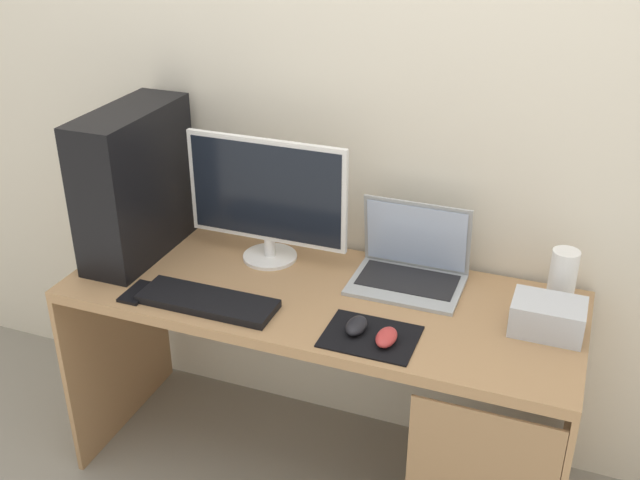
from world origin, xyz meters
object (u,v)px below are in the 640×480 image
(keyboard, at_px, (208,301))
(cell_phone, at_px, (138,292))
(monitor, at_px, (267,198))
(projector, at_px, (548,317))
(pc_tower, at_px, (135,183))
(speaker, at_px, (562,278))
(mouse_left, at_px, (356,326))
(laptop, at_px, (410,267))
(mouse_right, at_px, (386,337))

(keyboard, bearing_deg, cell_phone, -175.12)
(monitor, xyz_separation_m, projector, (0.91, -0.11, -0.17))
(pc_tower, xyz_separation_m, speaker, (1.35, 0.14, -0.16))
(projector, bearing_deg, monitor, 173.00)
(keyboard, xyz_separation_m, cell_phone, (-0.23, -0.02, -0.01))
(mouse_left, distance_m, cell_phone, 0.69)
(pc_tower, distance_m, cell_phone, 0.38)
(laptop, bearing_deg, projector, -17.66)
(laptop, bearing_deg, cell_phone, -153.76)
(projector, distance_m, keyboard, 0.98)
(laptop, height_order, speaker, laptop)
(pc_tower, distance_m, mouse_right, 0.99)
(laptop, xyz_separation_m, cell_phone, (-0.76, -0.37, -0.05))
(pc_tower, xyz_separation_m, mouse_right, (0.93, -0.24, -0.23))
(speaker, height_order, projector, speaker)
(pc_tower, relative_size, monitor, 0.92)
(pc_tower, relative_size, projector, 2.48)
(pc_tower, bearing_deg, laptop, 7.71)
(monitor, height_order, laptop, monitor)
(monitor, height_order, speaker, monitor)
(laptop, distance_m, keyboard, 0.63)
(speaker, distance_m, mouse_left, 0.63)
(pc_tower, relative_size, keyboard, 1.18)
(pc_tower, height_order, projector, pc_tower)
(cell_phone, bearing_deg, pc_tower, 119.92)
(pc_tower, relative_size, mouse_right, 5.16)
(speaker, xyz_separation_m, projector, (-0.02, -0.16, -0.04))
(laptop, relative_size, mouse_left, 3.57)
(keyboard, bearing_deg, mouse_right, -0.52)
(speaker, bearing_deg, mouse_left, -145.56)
(projector, xyz_separation_m, mouse_right, (-0.40, -0.22, -0.03))
(projector, xyz_separation_m, cell_phone, (-1.19, -0.23, -0.04))
(mouse_left, height_order, cell_phone, mouse_left)
(projector, xyz_separation_m, keyboard, (-0.96, -0.22, -0.04))
(monitor, distance_m, mouse_right, 0.63)
(keyboard, xyz_separation_m, mouse_left, (0.46, 0.02, 0.01))
(mouse_right, relative_size, cell_phone, 0.74)
(cell_phone, bearing_deg, mouse_left, 3.28)
(keyboard, bearing_deg, monitor, 80.84)
(speaker, bearing_deg, keyboard, -159.02)
(pc_tower, height_order, cell_phone, pc_tower)
(laptop, distance_m, speaker, 0.46)
(pc_tower, xyz_separation_m, keyboard, (0.37, -0.23, -0.24))
(laptop, relative_size, speaker, 1.90)
(keyboard, bearing_deg, projector, 12.65)
(mouse_left, relative_size, mouse_right, 1.00)
(monitor, xyz_separation_m, mouse_right, (0.50, -0.33, -0.20))
(speaker, bearing_deg, pc_tower, -173.93)
(mouse_left, relative_size, cell_phone, 0.74)
(projector, relative_size, cell_phone, 1.54)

